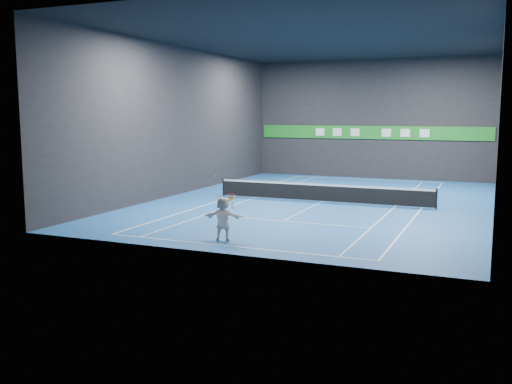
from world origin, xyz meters
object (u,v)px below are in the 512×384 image
at_px(tennis_net, 322,192).
at_px(player, 223,219).
at_px(tennis_ball, 215,176).
at_px(tennis_racket, 231,198).

bearing_deg(tennis_net, player, -93.85).
distance_m(player, tennis_net, 11.13).
bearing_deg(tennis_ball, player, -6.09).
relative_size(player, tennis_racket, 2.77).
bearing_deg(tennis_net, tennis_racket, -92.22).
bearing_deg(player, tennis_ball, -16.61).
height_order(player, tennis_racket, tennis_racket).
height_order(player, tennis_ball, tennis_ball).
bearing_deg(player, tennis_racket, 178.00).
xyz_separation_m(tennis_ball, tennis_racket, (0.68, 0.01, -0.82)).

